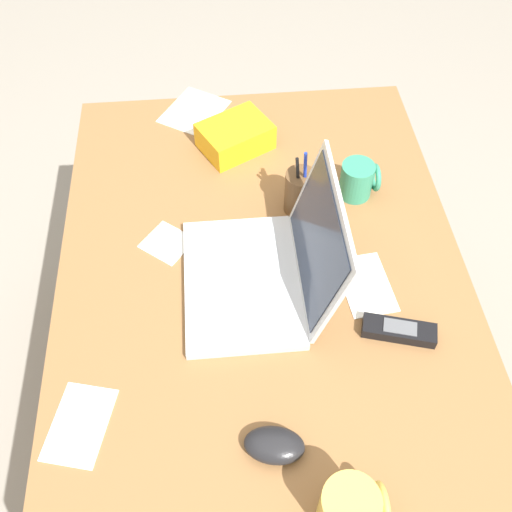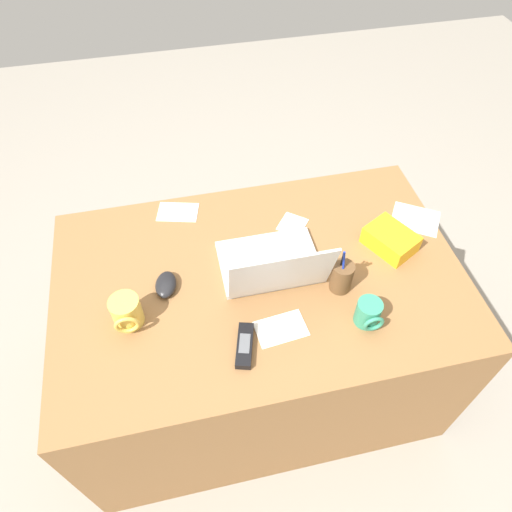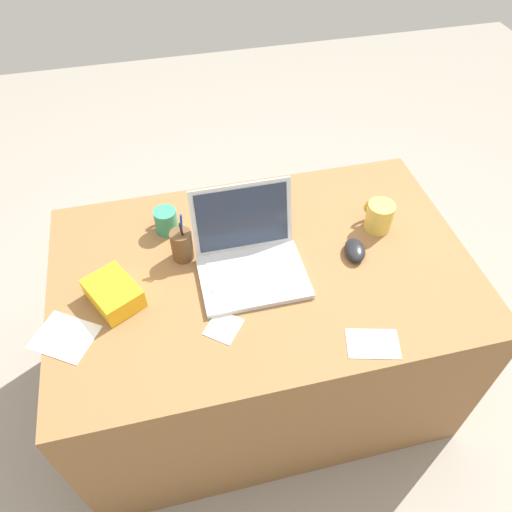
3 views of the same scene
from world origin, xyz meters
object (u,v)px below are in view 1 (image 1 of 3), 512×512
(pen_holder, at_px, (300,192))
(cordless_phone, at_px, (399,330))
(laptop, at_px, (266,269))
(coffee_mug_tall, at_px, (358,180))
(snack_bag, at_px, (235,136))
(coffee_mug_white, at_px, (350,510))
(computer_mouse, at_px, (274,445))

(pen_holder, bearing_deg, cordless_phone, 23.52)
(cordless_phone, xyz_separation_m, pen_holder, (-0.34, -0.15, 0.04))
(laptop, distance_m, pen_holder, 0.22)
(coffee_mug_tall, height_order, pen_holder, pen_holder)
(pen_holder, distance_m, snack_bag, 0.26)
(laptop, distance_m, coffee_mug_white, 0.47)
(pen_holder, xyz_separation_m, snack_bag, (-0.22, -0.13, -0.02))
(computer_mouse, relative_size, coffee_mug_tall, 1.19)
(laptop, xyz_separation_m, pen_holder, (-0.20, 0.09, 0.01))
(coffee_mug_white, bearing_deg, snack_bag, -172.54)
(laptop, bearing_deg, coffee_mug_tall, 135.10)
(computer_mouse, xyz_separation_m, coffee_mug_white, (0.12, 0.10, 0.03))
(computer_mouse, bearing_deg, pen_holder, 179.76)
(pen_holder, bearing_deg, coffee_mug_white, -1.14)
(cordless_phone, relative_size, pen_holder, 0.82)
(cordless_phone, bearing_deg, coffee_mug_white, -26.60)
(coffee_mug_tall, xyz_separation_m, snack_bag, (-0.18, -0.27, -0.01))
(computer_mouse, bearing_deg, snack_bag, -167.21)
(laptop, xyz_separation_m, snack_bag, (-0.42, -0.03, -0.01))
(snack_bag, bearing_deg, coffee_mug_white, 7.46)
(computer_mouse, height_order, pen_holder, pen_holder)
(coffee_mug_white, relative_size, cordless_phone, 0.69)
(computer_mouse, bearing_deg, coffee_mug_tall, 168.07)
(coffee_mug_tall, relative_size, pen_holder, 0.48)
(computer_mouse, height_order, coffee_mug_tall, coffee_mug_tall)
(laptop, height_order, pen_holder, laptop)
(snack_bag, bearing_deg, computer_mouse, 1.01)
(laptop, bearing_deg, snack_bag, -175.41)
(coffee_mug_white, height_order, cordless_phone, coffee_mug_white)
(coffee_mug_tall, relative_size, snack_bag, 0.53)
(coffee_mug_tall, distance_m, snack_bag, 0.32)
(coffee_mug_tall, bearing_deg, snack_bag, -124.58)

